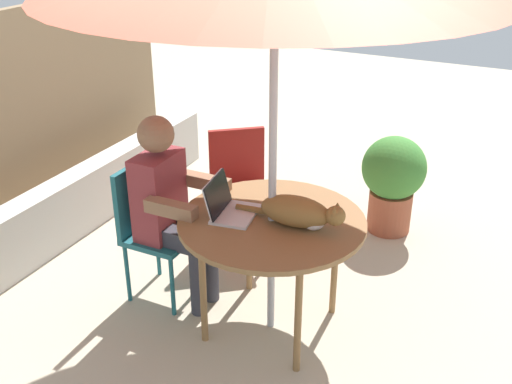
% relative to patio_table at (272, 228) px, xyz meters
% --- Properties ---
extents(ground_plane, '(14.00, 14.00, 0.00)m').
position_rel_patio_table_xyz_m(ground_plane, '(0.00, 0.00, -0.68)').
color(ground_plane, '#BCAD93').
extents(planter_wall_low, '(4.14, 0.20, 0.48)m').
position_rel_patio_table_xyz_m(planter_wall_low, '(0.00, 1.85, -0.45)').
color(planter_wall_low, beige).
rests_on(planter_wall_low, ground).
extents(patio_table, '(1.07, 1.07, 0.74)m').
position_rel_patio_table_xyz_m(patio_table, '(0.00, 0.00, 0.00)').
color(patio_table, olive).
rests_on(patio_table, ground).
extents(chair_occupied, '(0.40, 0.40, 0.90)m').
position_rel_patio_table_xyz_m(chair_occupied, '(0.00, 0.85, -0.15)').
color(chair_occupied, '#1E606B').
rests_on(chair_occupied, ground).
extents(chair_empty, '(0.56, 0.56, 0.90)m').
position_rel_patio_table_xyz_m(chair_empty, '(0.76, 0.60, -0.15)').
color(chair_empty, maroon).
rests_on(chair_empty, ground).
extents(person_seated, '(0.48, 0.48, 1.24)m').
position_rel_patio_table_xyz_m(person_seated, '(-0.00, 0.69, 0.02)').
color(person_seated, maroon).
rests_on(person_seated, ground).
extents(laptop, '(0.33, 0.29, 0.21)m').
position_rel_patio_table_xyz_m(laptop, '(-0.06, 0.26, 0.12)').
color(laptop, silver).
rests_on(laptop, patio_table).
extents(cat, '(0.21, 0.65, 0.17)m').
position_rel_patio_table_xyz_m(cat, '(0.00, -0.17, 0.14)').
color(cat, olive).
rests_on(cat, patio_table).
extents(potted_plant_by_chair, '(0.49, 0.49, 0.77)m').
position_rel_patio_table_xyz_m(potted_plant_by_chair, '(1.50, -0.33, -0.24)').
color(potted_plant_by_chair, '#9E5138').
rests_on(potted_plant_by_chair, ground).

